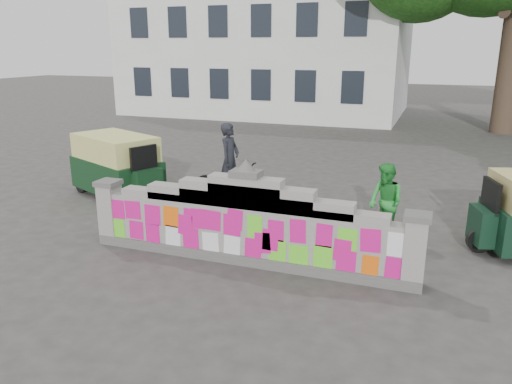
# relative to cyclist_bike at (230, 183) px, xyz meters

# --- Properties ---
(ground) EXTENTS (100.00, 100.00, 0.00)m
(ground) POSITION_rel_cyclist_bike_xyz_m (1.73, -3.28, -0.55)
(ground) COLOR #383533
(ground) RESTS_ON ground
(parapet_wall) EXTENTS (6.48, 0.44, 2.01)m
(parapet_wall) POSITION_rel_cyclist_bike_xyz_m (1.73, -3.28, 0.20)
(parapet_wall) COLOR #4C4C49
(parapet_wall) RESTS_ON ground
(building) EXTENTS (16.00, 10.00, 8.90)m
(building) POSITION_rel_cyclist_bike_xyz_m (-5.27, 18.71, 3.47)
(building) COLOR silver
(building) RESTS_ON ground
(cyclist_bike) EXTENTS (2.14, 0.90, 1.10)m
(cyclist_bike) POSITION_rel_cyclist_bike_xyz_m (0.00, 0.00, 0.00)
(cyclist_bike) COLOR black
(cyclist_bike) RESTS_ON ground
(cyclist_rider) EXTENTS (0.50, 0.71, 1.86)m
(cyclist_rider) POSITION_rel_cyclist_bike_xyz_m (0.00, 0.00, 0.38)
(cyclist_rider) COLOR black
(cyclist_rider) RESTS_ON ground
(pedestrian) EXTENTS (1.00, 1.00, 1.63)m
(pedestrian) POSITION_rel_cyclist_bike_xyz_m (4.03, -1.13, 0.27)
(pedestrian) COLOR green
(pedestrian) RESTS_ON ground
(rickshaw_left) EXTENTS (3.09, 2.33, 1.67)m
(rickshaw_left) POSITION_rel_cyclist_bike_xyz_m (-3.14, -0.37, 0.32)
(rickshaw_left) COLOR black
(rickshaw_left) RESTS_ON ground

